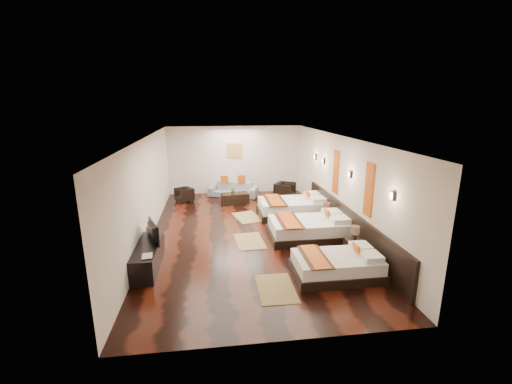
{
  "coord_description": "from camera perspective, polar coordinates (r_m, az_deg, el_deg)",
  "views": [
    {
      "loc": [
        -0.98,
        -9.29,
        3.69
      ],
      "look_at": [
        0.33,
        0.51,
        1.1
      ],
      "focal_mm": 23.74,
      "sensor_mm": 36.0,
      "label": 1
    }
  ],
  "objects": [
    {
      "name": "sofa",
      "position": [
        13.85,
        -3.87,
        0.44
      ],
      "size": [
        2.12,
        1.41,
        0.58
      ],
      "primitive_type": "imported",
      "rotation": [
        0.0,
        0.0,
        -0.35
      ],
      "color": "gray",
      "rests_on": "floor"
    },
    {
      "name": "bed_far",
      "position": [
        11.47,
        6.25,
        -2.61
      ],
      "size": [
        2.27,
        1.43,
        0.87
      ],
      "color": "black",
      "rests_on": "floor"
    },
    {
      "name": "table_plant",
      "position": [
        12.7,
        -3.84,
        0.27
      ],
      "size": [
        0.29,
        0.27,
        0.27
      ],
      "primitive_type": "imported",
      "rotation": [
        0.0,
        0.0,
        -0.27
      ],
      "color": "#2D591D",
      "rests_on": "coffee_table"
    },
    {
      "name": "bed_near",
      "position": [
        7.81,
        13.56,
        -11.9
      ],
      "size": [
        1.91,
        1.2,
        0.73
      ],
      "color": "black",
      "rests_on": "floor"
    },
    {
      "name": "book",
      "position": [
        7.64,
        -18.68,
        -10.29
      ],
      "size": [
        0.25,
        0.31,
        0.03
      ],
      "primitive_type": "imported",
      "rotation": [
        0.0,
        0.0,
        0.13
      ],
      "color": "black",
      "rests_on": "tv_console"
    },
    {
      "name": "tv_console",
      "position": [
        8.32,
        -17.72,
        -10.29
      ],
      "size": [
        0.5,
        1.8,
        0.55
      ],
      "primitive_type": "cube",
      "color": "black",
      "rests_on": "floor"
    },
    {
      "name": "jute_mat_far",
      "position": [
        11.36,
        -1.48,
        -4.25
      ],
      "size": [
        1.01,
        1.34,
        0.01
      ],
      "primitive_type": "cube",
      "rotation": [
        0.0,
        0.0,
        0.24
      ],
      "color": "#9B804F",
      "rests_on": "floor"
    },
    {
      "name": "ceiling",
      "position": [
        9.38,
        -1.61,
        9.24
      ],
      "size": [
        5.5,
        9.5,
        0.01
      ],
      "primitive_type": "cube",
      "color": "white",
      "rests_on": "floor"
    },
    {
      "name": "headboard_panel",
      "position": [
        9.81,
        15.03,
        -5.13
      ],
      "size": [
        0.08,
        6.6,
        0.9
      ],
      "primitive_type": "cube",
      "color": "black",
      "rests_on": "floor"
    },
    {
      "name": "back_wall",
      "position": [
        14.26,
        -3.59,
        5.42
      ],
      "size": [
        5.5,
        0.01,
        2.8
      ],
      "primitive_type": "cube",
      "color": "silver",
      "rests_on": "floor"
    },
    {
      "name": "figurine",
      "position": [
        8.85,
        -17.12,
        -5.67
      ],
      "size": [
        0.37,
        0.37,
        0.32
      ],
      "primitive_type": "imported",
      "rotation": [
        0.0,
        0.0,
        -0.26
      ],
      "color": "brown",
      "rests_on": "tv_console"
    },
    {
      "name": "orange_panel_b",
      "position": [
        10.47,
        13.31,
        3.33
      ],
      "size": [
        0.04,
        0.4,
        1.3
      ],
      "primitive_type": "cube",
      "color": "#D86014",
      "rests_on": "right_wall"
    },
    {
      "name": "gold_artwork",
      "position": [
        14.18,
        -3.61,
        7.0
      ],
      "size": [
        0.6,
        0.04,
        0.6
      ],
      "primitive_type": "cube",
      "color": "#AD873F",
      "rests_on": "back_wall"
    },
    {
      "name": "bed_mid",
      "position": [
        9.66,
        9.04,
        -6.1
      ],
      "size": [
        2.22,
        1.4,
        0.85
      ],
      "color": "black",
      "rests_on": "floor"
    },
    {
      "name": "armchair_left",
      "position": [
        13.35,
        -12.0,
        -0.46
      ],
      "size": [
        0.82,
        0.82,
        0.55
      ],
      "primitive_type": "imported",
      "rotation": [
        0.0,
        0.0,
        -1.04
      ],
      "color": "black",
      "rests_on": "floor"
    },
    {
      "name": "floor",
      "position": [
        10.04,
        -1.49,
        -6.88
      ],
      "size": [
        5.5,
        9.5,
        0.01
      ],
      "primitive_type": "cube",
      "color": "black",
      "rests_on": "ground"
    },
    {
      "name": "sconce_lounge",
      "position": [
        12.3,
        9.96,
        5.86
      ],
      "size": [
        0.07,
        0.12,
        0.18
      ],
      "color": "black",
      "rests_on": "right_wall"
    },
    {
      "name": "tv",
      "position": [
        8.29,
        -17.43,
        -6.47
      ],
      "size": [
        0.42,
        0.82,
        0.49
      ],
      "primitive_type": "imported",
      "rotation": [
        0.0,
        0.0,
        1.95
      ],
      "color": "black",
      "rests_on": "tv_console"
    },
    {
      "name": "armchair_right",
      "position": [
        13.5,
        4.91,
        0.23
      ],
      "size": [
        1.0,
        0.99,
        0.66
      ],
      "primitive_type": "imported",
      "rotation": [
        0.0,
        0.0,
        1.01
      ],
      "color": "black",
      "rests_on": "floor"
    },
    {
      "name": "orange_panel_a",
      "position": [
        8.5,
        18.5,
        0.38
      ],
      "size": [
        0.04,
        0.4,
        1.3
      ],
      "primitive_type": "cube",
      "color": "#D86014",
      "rests_on": "right_wall"
    },
    {
      "name": "sconce_mid",
      "position": [
        9.44,
        15.56,
        2.9
      ],
      "size": [
        0.07,
        0.12,
        0.18
      ],
      "color": "black",
      "rests_on": "right_wall"
    },
    {
      "name": "sconce_near",
      "position": [
        7.52,
        22.02,
        -0.58
      ],
      "size": [
        0.07,
        0.12,
        0.18
      ],
      "color": "black",
      "rests_on": "right_wall"
    },
    {
      "name": "jute_mat_near",
      "position": [
        7.25,
        3.4,
        -15.89
      ],
      "size": [
        0.76,
        1.21,
        0.01
      ],
      "primitive_type": "cube",
      "rotation": [
        0.0,
        0.0,
        -0.01
      ],
      "color": "#9B804F",
      "rests_on": "floor"
    },
    {
      "name": "right_wall",
      "position": [
        10.27,
        13.9,
        1.36
      ],
      "size": [
        0.01,
        9.5,
        2.8
      ],
      "primitive_type": "cube",
      "color": "silver",
      "rests_on": "floor"
    },
    {
      "name": "jute_mat_mid",
      "position": [
        9.45,
        -1.1,
        -8.25
      ],
      "size": [
        0.83,
        1.25,
        0.01
      ],
      "primitive_type": "cube",
      "rotation": [
        0.0,
        0.0,
        0.07
      ],
      "color": "#9B804F",
      "rests_on": "floor"
    },
    {
      "name": "nightstand_b",
      "position": [
        10.61,
        11.68,
        -4.4
      ],
      "size": [
        0.4,
        0.4,
        0.78
      ],
      "color": "black",
      "rests_on": "floor"
    },
    {
      "name": "nightstand_a",
      "position": [
        8.79,
        16.18,
        -8.74
      ],
      "size": [
        0.41,
        0.41,
        0.8
      ],
      "color": "black",
      "rests_on": "floor"
    },
    {
      "name": "sconce_far",
      "position": [
        11.45,
        11.3,
        5.16
      ],
      "size": [
        0.07,
        0.12,
        0.18
      ],
      "color": "black",
      "rests_on": "right_wall"
    },
    {
      "name": "coffee_table",
      "position": [
        12.86,
        -3.55,
        -1.08
      ],
      "size": [
        1.06,
        0.64,
        0.4
      ],
      "primitive_type": "cube",
      "rotation": [
        0.0,
        0.0,
        0.15
      ],
      "color": "black",
      "rests_on": "floor"
    },
    {
      "name": "left_wall",
      "position": [
        9.73,
        -17.87,
        0.35
      ],
      "size": [
        0.01,
        9.5,
        2.8
      ],
      "primitive_type": "cube",
      "color": "silver",
      "rests_on": "floor"
    }
  ]
}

